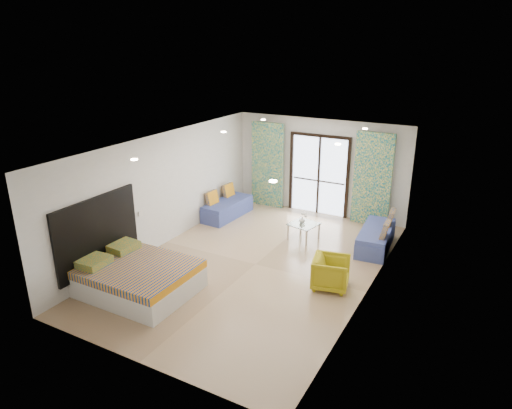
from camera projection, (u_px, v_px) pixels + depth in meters
The scene contains 24 objects.
floor at pixel (255, 264), 10.14m from camera, with size 5.00×7.50×0.01m, color #9A7C5C, non-canonical shape.
ceiling at pixel (255, 145), 9.22m from camera, with size 5.00×7.50×0.01m, color silver, non-canonical shape.
wall_back at pixel (320, 167), 12.78m from camera, with size 5.00×0.01×2.70m, color silver, non-canonical shape.
wall_front at pixel (131, 286), 6.58m from camera, with size 5.00×0.01×2.70m, color silver, non-canonical shape.
wall_left at pixel (163, 190), 10.81m from camera, with size 0.01×7.50×2.70m, color silver, non-canonical shape.
wall_right at pixel (372, 229), 8.56m from camera, with size 0.01×7.50×2.70m, color silver, non-canonical shape.
balcony_door at pixel (319, 170), 12.79m from camera, with size 1.76×0.08×2.28m.
balcony_rail at pixel (319, 181), 12.90m from camera, with size 1.52×0.03×0.04m, color #595451.
curtain_left at pixel (267, 165), 13.36m from camera, with size 1.00×0.10×2.50m, color silver.
curtain_right at pixel (372, 180), 11.97m from camera, with size 1.00×0.10×2.50m, color silver.
downlight_a at pixel (134, 159), 8.21m from camera, with size 0.12×0.12×0.02m, color #FFE0B2.
downlight_b at pixel (273, 181), 6.95m from camera, with size 0.12×0.12×0.02m, color #FFE0B2.
downlight_c at pixel (224, 132), 10.69m from camera, with size 0.12×0.12×0.02m, color #FFE0B2.
downlight_d at pixel (338, 144), 9.43m from camera, with size 0.12×0.12×0.02m, color #FFE0B2.
downlight_e at pixel (263, 120), 12.34m from camera, with size 0.12×0.12×0.02m, color #FFE0B2.
downlight_f at pixel (365, 129), 11.08m from camera, with size 0.12×0.12×0.02m, color #FFE0B2.
headboard at pixel (98, 233), 9.15m from camera, with size 0.06×2.10×1.50m, color black.
switch_plate at pixel (140, 213), 10.18m from camera, with size 0.02×0.10×0.10m, color silver.
bed at pixel (138, 278), 8.96m from camera, with size 2.08×1.70×0.72m.
daybed_left at pixel (227, 208), 12.82m from camera, with size 0.74×1.71×0.83m.
daybed_right at pixel (376, 237), 10.88m from camera, with size 0.83×1.79×0.86m.
coffee_table at pixel (304, 225), 11.30m from camera, with size 0.75×0.75×0.73m.
vase at pixel (302, 220), 11.30m from camera, with size 0.16×0.16×0.16m, color white.
armchair at pixel (331, 271), 9.08m from camera, with size 0.70×0.65×0.72m, color #AD9F16.
Camera 1 is at (4.36, -7.97, 4.69)m, focal length 32.00 mm.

